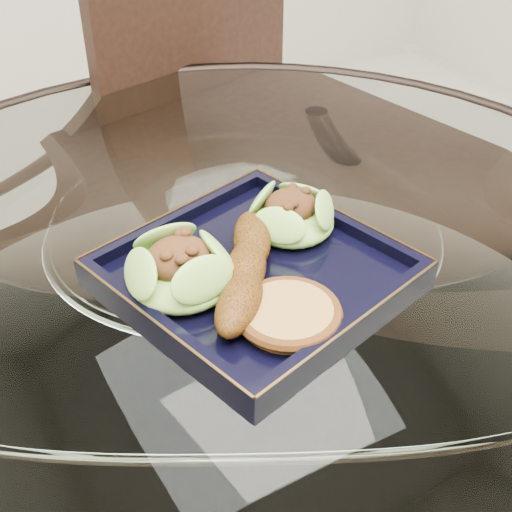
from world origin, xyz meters
TOP-DOWN VIEW (x-y plane):
  - dining_table at (-0.00, -0.00)m, footprint 1.13×1.13m
  - dining_chair at (0.22, 0.43)m, footprint 0.50×0.50m
  - navy_plate at (-0.01, -0.05)m, footprint 0.33×0.33m
  - lettuce_wrap_left at (-0.09, -0.04)m, footprint 0.14×0.14m
  - lettuce_wrap_right at (0.06, -0.01)m, footprint 0.12×0.12m
  - roasted_plantain at (-0.03, -0.07)m, footprint 0.15×0.18m
  - crumb_patty at (-0.03, -0.14)m, footprint 0.11×0.11m

SIDE VIEW (x-z plane):
  - dining_chair at x=0.22m, z-range 0.06..1.03m
  - dining_table at x=0.00m, z-range 0.21..0.98m
  - navy_plate at x=-0.01m, z-range 0.76..0.78m
  - crumb_patty at x=-0.03m, z-range 0.78..0.80m
  - lettuce_wrap_right at x=0.06m, z-range 0.78..0.82m
  - roasted_plantain at x=-0.03m, z-range 0.78..0.82m
  - lettuce_wrap_left at x=-0.09m, z-range 0.78..0.82m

